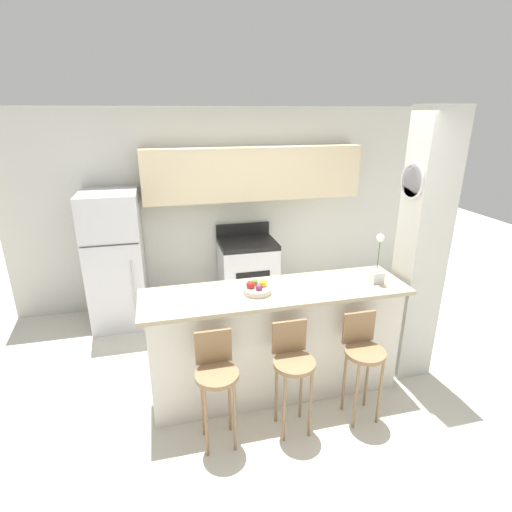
{
  "coord_description": "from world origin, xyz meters",
  "views": [
    {
      "loc": [
        -0.92,
        -3.01,
        2.5
      ],
      "look_at": [
        0.0,
        0.74,
        1.09
      ],
      "focal_mm": 28.0,
      "sensor_mm": 36.0,
      "label": 1
    }
  ],
  "objects_px": {
    "bar_stool_mid": "(293,363)",
    "bar_stool_right": "(363,353)",
    "orchid_vase": "(377,268)",
    "fruit_bowl": "(257,288)",
    "trash_bin": "(166,311)",
    "refrigerator": "(115,260)",
    "bar_stool_left": "(216,375)",
    "stove_range": "(248,273)"
  },
  "relations": [
    {
      "from": "bar_stool_right",
      "to": "trash_bin",
      "type": "height_order",
      "value": "bar_stool_right"
    },
    {
      "from": "orchid_vase",
      "to": "bar_stool_right",
      "type": "bearing_deg",
      "value": -126.04
    },
    {
      "from": "bar_stool_left",
      "to": "orchid_vase",
      "type": "height_order",
      "value": "orchid_vase"
    },
    {
      "from": "stove_range",
      "to": "trash_bin",
      "type": "relative_size",
      "value": 2.82
    },
    {
      "from": "bar_stool_left",
      "to": "trash_bin",
      "type": "bearing_deg",
      "value": 99.74
    },
    {
      "from": "stove_range",
      "to": "fruit_bowl",
      "type": "bearing_deg",
      "value": -100.09
    },
    {
      "from": "refrigerator",
      "to": "bar_stool_mid",
      "type": "height_order",
      "value": "refrigerator"
    },
    {
      "from": "stove_range",
      "to": "fruit_bowl",
      "type": "height_order",
      "value": "fruit_bowl"
    },
    {
      "from": "bar_stool_right",
      "to": "trash_bin",
      "type": "xyz_separation_m",
      "value": [
        -1.56,
        1.96,
        -0.43
      ]
    },
    {
      "from": "bar_stool_mid",
      "to": "stove_range",
      "type": "bearing_deg",
      "value": 86.39
    },
    {
      "from": "bar_stool_left",
      "to": "refrigerator",
      "type": "bearing_deg",
      "value": 111.7
    },
    {
      "from": "bar_stool_right",
      "to": "fruit_bowl",
      "type": "distance_m",
      "value": 1.03
    },
    {
      "from": "bar_stool_mid",
      "to": "fruit_bowl",
      "type": "bearing_deg",
      "value": 110.57
    },
    {
      "from": "orchid_vase",
      "to": "fruit_bowl",
      "type": "height_order",
      "value": "orchid_vase"
    },
    {
      "from": "orchid_vase",
      "to": "bar_stool_mid",
      "type": "bearing_deg",
      "value": -154.87
    },
    {
      "from": "fruit_bowl",
      "to": "refrigerator",
      "type": "bearing_deg",
      "value": 127.07
    },
    {
      "from": "bar_stool_left",
      "to": "trash_bin",
      "type": "height_order",
      "value": "bar_stool_left"
    },
    {
      "from": "bar_stool_left",
      "to": "bar_stool_mid",
      "type": "height_order",
      "value": "same"
    },
    {
      "from": "refrigerator",
      "to": "bar_stool_left",
      "type": "distance_m",
      "value": 2.38
    },
    {
      "from": "bar_stool_left",
      "to": "fruit_bowl",
      "type": "distance_m",
      "value": 0.79
    },
    {
      "from": "bar_stool_mid",
      "to": "bar_stool_right",
      "type": "bearing_deg",
      "value": 0.0
    },
    {
      "from": "bar_stool_mid",
      "to": "bar_stool_right",
      "type": "distance_m",
      "value": 0.61
    },
    {
      "from": "refrigerator",
      "to": "bar_stool_mid",
      "type": "xyz_separation_m",
      "value": [
        1.49,
        -2.21,
        -0.2
      ]
    },
    {
      "from": "refrigerator",
      "to": "bar_stool_mid",
      "type": "bearing_deg",
      "value": -56.0
    },
    {
      "from": "refrigerator",
      "to": "trash_bin",
      "type": "xyz_separation_m",
      "value": [
        0.54,
        -0.25,
        -0.63
      ]
    },
    {
      "from": "bar_stool_left",
      "to": "orchid_vase",
      "type": "distance_m",
      "value": 1.69
    },
    {
      "from": "bar_stool_mid",
      "to": "trash_bin",
      "type": "distance_m",
      "value": 2.22
    },
    {
      "from": "fruit_bowl",
      "to": "trash_bin",
      "type": "distance_m",
      "value": 1.9
    },
    {
      "from": "bar_stool_mid",
      "to": "orchid_vase",
      "type": "bearing_deg",
      "value": 25.13
    },
    {
      "from": "trash_bin",
      "to": "stove_range",
      "type": "bearing_deg",
      "value": 15.57
    },
    {
      "from": "stove_range",
      "to": "bar_stool_left",
      "type": "distance_m",
      "value": 2.39
    },
    {
      "from": "bar_stool_left",
      "to": "stove_range",
      "type": "bearing_deg",
      "value": 71.58
    },
    {
      "from": "refrigerator",
      "to": "orchid_vase",
      "type": "distance_m",
      "value": 3.02
    },
    {
      "from": "orchid_vase",
      "to": "trash_bin",
      "type": "xyz_separation_m",
      "value": [
        -1.87,
        1.52,
        -0.98
      ]
    },
    {
      "from": "orchid_vase",
      "to": "bar_stool_left",
      "type": "bearing_deg",
      "value": -164.21
    },
    {
      "from": "stove_range",
      "to": "bar_stool_mid",
      "type": "bearing_deg",
      "value": -93.61
    },
    {
      "from": "bar_stool_right",
      "to": "orchid_vase",
      "type": "bearing_deg",
      "value": 53.96
    },
    {
      "from": "bar_stool_mid",
      "to": "trash_bin",
      "type": "bearing_deg",
      "value": 115.8
    },
    {
      "from": "orchid_vase",
      "to": "fruit_bowl",
      "type": "bearing_deg",
      "value": 178.21
    },
    {
      "from": "bar_stool_mid",
      "to": "trash_bin",
      "type": "height_order",
      "value": "bar_stool_mid"
    },
    {
      "from": "refrigerator",
      "to": "trash_bin",
      "type": "height_order",
      "value": "refrigerator"
    },
    {
      "from": "fruit_bowl",
      "to": "orchid_vase",
      "type": "bearing_deg",
      "value": -1.79
    }
  ]
}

